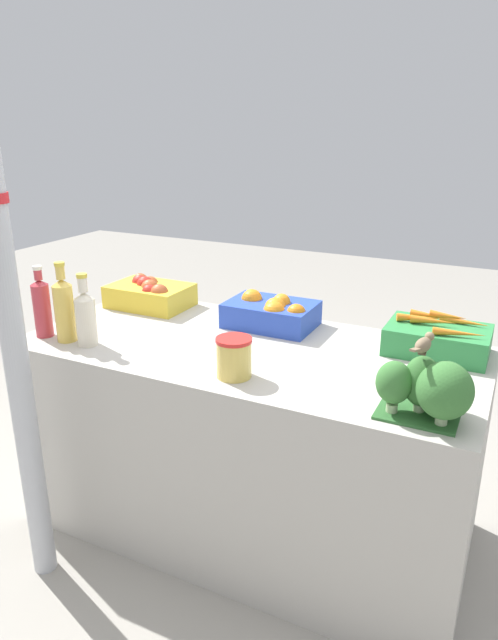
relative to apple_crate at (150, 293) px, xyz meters
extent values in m
plane|color=gray|center=(0.60, -0.23, -0.83)|extent=(10.00, 10.00, 0.00)
cube|color=#B7B2A8|center=(0.60, -0.23, -0.45)|extent=(1.66, 0.78, 0.77)
cube|color=gold|center=(0.00, 0.00, -0.01)|extent=(0.35, 0.24, 0.10)
sphere|color=#BC562D|center=(-0.08, 0.04, 0.04)|extent=(0.07, 0.07, 0.07)
sphere|color=red|center=(-0.07, 0.03, 0.03)|extent=(0.07, 0.07, 0.07)
sphere|color=#BC562D|center=(-0.03, 0.04, 0.03)|extent=(0.08, 0.08, 0.08)
sphere|color=#BC562D|center=(0.10, -0.06, 0.03)|extent=(0.08, 0.08, 0.08)
sphere|color=red|center=(0.05, -0.07, 0.03)|extent=(0.06, 0.06, 0.06)
sphere|color=#BC562D|center=(0.01, -0.02, 0.03)|extent=(0.08, 0.08, 0.08)
sphere|color=red|center=(-0.02, 0.00, 0.04)|extent=(0.07, 0.07, 0.07)
cube|color=#2847B7|center=(0.59, 0.00, -0.01)|extent=(0.35, 0.24, 0.10)
sphere|color=orange|center=(0.71, -0.05, 0.03)|extent=(0.08, 0.08, 0.08)
sphere|color=orange|center=(0.62, 0.02, 0.04)|extent=(0.07, 0.07, 0.07)
sphere|color=orange|center=(0.62, -0.02, 0.03)|extent=(0.09, 0.09, 0.09)
sphere|color=orange|center=(0.49, 0.02, 0.03)|extent=(0.09, 0.09, 0.09)
sphere|color=orange|center=(0.63, -0.07, 0.02)|extent=(0.09, 0.09, 0.09)
cube|color=#2D8442|center=(1.23, 0.00, -0.01)|extent=(0.35, 0.24, 0.10)
cone|color=orange|center=(1.15, 0.02, 0.05)|extent=(0.15, 0.08, 0.03)
cone|color=orange|center=(1.18, 0.06, 0.06)|extent=(0.13, 0.03, 0.03)
cone|color=orange|center=(1.25, 0.06, 0.06)|extent=(0.12, 0.03, 0.03)
cone|color=orange|center=(1.20, 0.01, 0.05)|extent=(0.16, 0.05, 0.03)
cone|color=orange|center=(1.30, -0.07, 0.05)|extent=(0.17, 0.06, 0.03)
cone|color=orange|center=(1.30, 0.06, 0.05)|extent=(0.17, 0.04, 0.03)
cube|color=#2D602D|center=(1.26, -0.48, -0.06)|extent=(0.22, 0.18, 0.01)
ellipsoid|color=#387033|center=(1.19, -0.52, 0.04)|extent=(0.10, 0.10, 0.12)
cylinder|color=#B2C693|center=(1.19, -0.52, -0.04)|extent=(0.03, 0.03, 0.02)
ellipsoid|color=#387033|center=(1.32, -0.53, 0.05)|extent=(0.15, 0.15, 0.16)
cylinder|color=#B2C693|center=(1.32, -0.53, -0.04)|extent=(0.03, 0.03, 0.02)
ellipsoid|color=#2D602D|center=(1.32, -0.49, 0.04)|extent=(0.13, 0.13, 0.15)
cylinder|color=#B2C693|center=(1.32, -0.49, -0.04)|extent=(0.03, 0.03, 0.02)
ellipsoid|color=#387033|center=(1.26, -0.48, 0.04)|extent=(0.10, 0.10, 0.15)
cylinder|color=#B2C693|center=(1.26, -0.48, -0.04)|extent=(0.03, 0.03, 0.02)
ellipsoid|color=#427F3D|center=(1.31, -0.46, 0.03)|extent=(0.14, 0.14, 0.11)
cylinder|color=#B2C693|center=(1.31, -0.46, -0.04)|extent=(0.03, 0.03, 0.02)
cylinder|color=#B2333D|center=(-0.14, -0.48, 0.04)|extent=(0.07, 0.07, 0.20)
cone|color=#B2333D|center=(-0.14, -0.48, 0.15)|extent=(0.07, 0.07, 0.02)
cylinder|color=#B2333D|center=(-0.14, -0.48, 0.18)|extent=(0.03, 0.03, 0.04)
cylinder|color=silver|center=(-0.14, -0.48, 0.21)|extent=(0.03, 0.03, 0.01)
cylinder|color=gold|center=(-0.03, -0.48, 0.05)|extent=(0.07, 0.07, 0.21)
cone|color=gold|center=(-0.03, -0.48, 0.17)|extent=(0.07, 0.07, 0.02)
cylinder|color=gold|center=(-0.03, -0.48, 0.20)|extent=(0.03, 0.03, 0.05)
cylinder|color=gold|center=(-0.03, -0.48, 0.23)|extent=(0.04, 0.04, 0.01)
cylinder|color=beige|center=(0.07, -0.48, 0.03)|extent=(0.07, 0.07, 0.17)
cone|color=beige|center=(0.07, -0.48, 0.13)|extent=(0.07, 0.07, 0.03)
cylinder|color=beige|center=(0.07, -0.48, 0.17)|extent=(0.03, 0.03, 0.05)
cylinder|color=gold|center=(0.07, -0.48, 0.20)|extent=(0.04, 0.04, 0.01)
cylinder|color=#DBBC56|center=(0.68, -0.49, 0.00)|extent=(0.11, 0.11, 0.12)
cylinder|color=red|center=(0.68, -0.49, 0.07)|extent=(0.12, 0.12, 0.01)
cube|color=#4C3D2D|center=(1.25, -0.50, 0.13)|extent=(0.02, 0.02, 0.01)
ellipsoid|color=#7A664C|center=(1.25, -0.50, 0.15)|extent=(0.05, 0.08, 0.04)
sphere|color=#897556|center=(1.26, -0.46, 0.16)|extent=(0.03, 0.03, 0.03)
cone|color=#4C3D28|center=(1.26, -0.44, 0.16)|extent=(0.01, 0.02, 0.01)
cube|color=#7A664C|center=(1.24, -0.55, 0.15)|extent=(0.02, 0.04, 0.01)
camera|label=1|loc=(1.46, -1.97, 0.71)|focal=32.00mm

